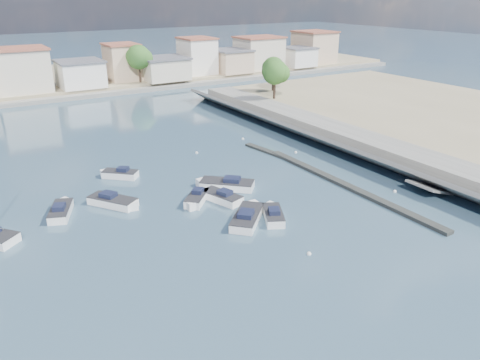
{
  "coord_description": "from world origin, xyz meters",
  "views": [
    {
      "loc": [
        -27.61,
        -23.76,
        19.78
      ],
      "look_at": [
        -3.56,
        14.74,
        1.4
      ],
      "focal_mm": 35.0,
      "sensor_mm": 36.0,
      "label": 1
    }
  ],
  "objects_px": {
    "motorboat_c": "(224,185)",
    "motorboat_e": "(61,211)",
    "motorboat_a": "(220,197)",
    "motorboat_b": "(273,215)",
    "motorboat_h": "(248,216)",
    "motorboat_d": "(196,199)",
    "motorboat_g": "(115,202)",
    "motorboat_f": "(118,174)"
  },
  "relations": [
    {
      "from": "motorboat_b",
      "to": "motorboat_e",
      "type": "distance_m",
      "value": 20.15
    },
    {
      "from": "motorboat_a",
      "to": "motorboat_f",
      "type": "bearing_deg",
      "value": 120.15
    },
    {
      "from": "motorboat_a",
      "to": "motorboat_b",
      "type": "distance_m",
      "value": 6.57
    },
    {
      "from": "motorboat_b",
      "to": "motorboat_f",
      "type": "distance_m",
      "value": 19.87
    },
    {
      "from": "motorboat_f",
      "to": "motorboat_g",
      "type": "bearing_deg",
      "value": -110.9
    },
    {
      "from": "motorboat_d",
      "to": "motorboat_e",
      "type": "distance_m",
      "value": 12.9
    },
    {
      "from": "motorboat_e",
      "to": "motorboat_f",
      "type": "relative_size",
      "value": 1.2
    },
    {
      "from": "motorboat_b",
      "to": "motorboat_d",
      "type": "distance_m",
      "value": 8.24
    },
    {
      "from": "motorboat_b",
      "to": "motorboat_h",
      "type": "bearing_deg",
      "value": 157.1
    },
    {
      "from": "motorboat_d",
      "to": "motorboat_e",
      "type": "xyz_separation_m",
      "value": [
        -12.09,
        4.51,
        0.0
      ]
    },
    {
      "from": "motorboat_a",
      "to": "motorboat_f",
      "type": "xyz_separation_m",
      "value": [
        -6.72,
        11.57,
        -0.0
      ]
    },
    {
      "from": "motorboat_a",
      "to": "motorboat_c",
      "type": "height_order",
      "value": "same"
    },
    {
      "from": "motorboat_a",
      "to": "motorboat_d",
      "type": "xyz_separation_m",
      "value": [
        -2.33,
        0.7,
        -0.0
      ]
    },
    {
      "from": "motorboat_d",
      "to": "motorboat_g",
      "type": "height_order",
      "value": "same"
    },
    {
      "from": "motorboat_f",
      "to": "motorboat_g",
      "type": "distance_m",
      "value": 7.71
    },
    {
      "from": "motorboat_b",
      "to": "motorboat_a",
      "type": "bearing_deg",
      "value": 109.46
    },
    {
      "from": "motorboat_c",
      "to": "motorboat_g",
      "type": "bearing_deg",
      "value": 171.0
    },
    {
      "from": "motorboat_c",
      "to": "motorboat_e",
      "type": "bearing_deg",
      "value": 170.79
    },
    {
      "from": "motorboat_a",
      "to": "motorboat_h",
      "type": "distance_m",
      "value": 5.27
    },
    {
      "from": "motorboat_a",
      "to": "motorboat_f",
      "type": "distance_m",
      "value": 13.38
    },
    {
      "from": "motorboat_b",
      "to": "motorboat_f",
      "type": "relative_size",
      "value": 1.1
    },
    {
      "from": "motorboat_d",
      "to": "motorboat_f",
      "type": "xyz_separation_m",
      "value": [
        -4.39,
        10.87,
        0.0
      ]
    },
    {
      "from": "motorboat_c",
      "to": "motorboat_f",
      "type": "bearing_deg",
      "value": 134.05
    },
    {
      "from": "motorboat_c",
      "to": "motorboat_h",
      "type": "xyz_separation_m",
      "value": [
        -2.01,
        -7.82,
        -0.0
      ]
    },
    {
      "from": "motorboat_a",
      "to": "motorboat_c",
      "type": "bearing_deg",
      "value": 51.79
    },
    {
      "from": "motorboat_c",
      "to": "motorboat_e",
      "type": "height_order",
      "value": "same"
    },
    {
      "from": "motorboat_a",
      "to": "motorboat_b",
      "type": "height_order",
      "value": "same"
    },
    {
      "from": "motorboat_f",
      "to": "motorboat_e",
      "type": "bearing_deg",
      "value": -140.45
    },
    {
      "from": "motorboat_c",
      "to": "motorboat_h",
      "type": "relative_size",
      "value": 1.06
    },
    {
      "from": "motorboat_b",
      "to": "motorboat_f",
      "type": "height_order",
      "value": "same"
    },
    {
      "from": "motorboat_d",
      "to": "motorboat_g",
      "type": "xyz_separation_m",
      "value": [
        -7.14,
        3.67,
        0.0
      ]
    },
    {
      "from": "motorboat_g",
      "to": "motorboat_h",
      "type": "distance_m",
      "value": 13.5
    },
    {
      "from": "motorboat_a",
      "to": "motorboat_e",
      "type": "distance_m",
      "value": 15.33
    },
    {
      "from": "motorboat_a",
      "to": "motorboat_g",
      "type": "bearing_deg",
      "value": 155.25
    },
    {
      "from": "motorboat_e",
      "to": "motorboat_b",
      "type": "bearing_deg",
      "value": -34.48
    },
    {
      "from": "motorboat_g",
      "to": "motorboat_a",
      "type": "bearing_deg",
      "value": -24.75
    },
    {
      "from": "motorboat_d",
      "to": "motorboat_e",
      "type": "height_order",
      "value": "same"
    },
    {
      "from": "motorboat_h",
      "to": "motorboat_c",
      "type": "bearing_deg",
      "value": 75.54
    },
    {
      "from": "motorboat_e",
      "to": "motorboat_c",
      "type": "bearing_deg",
      "value": -9.21
    },
    {
      "from": "motorboat_e",
      "to": "motorboat_a",
      "type": "bearing_deg",
      "value": -19.87
    },
    {
      "from": "motorboat_c",
      "to": "motorboat_b",
      "type": "bearing_deg",
      "value": -88.8
    },
    {
      "from": "motorboat_d",
      "to": "motorboat_h",
      "type": "xyz_separation_m",
      "value": [
        2.32,
        -5.97,
        0.0
      ]
    }
  ]
}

